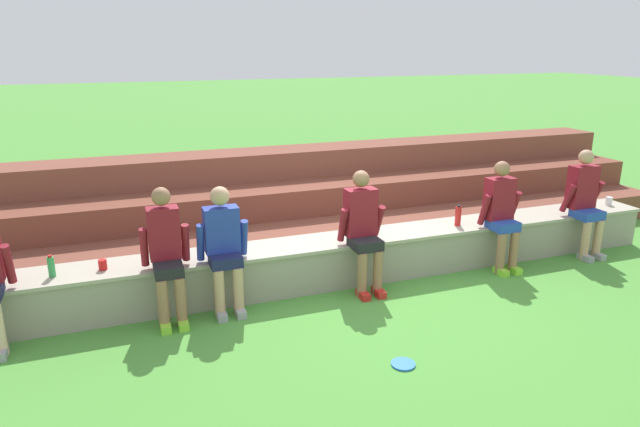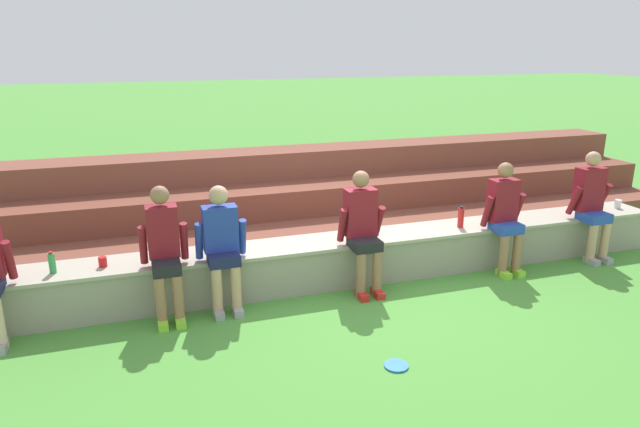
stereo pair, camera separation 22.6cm
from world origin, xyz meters
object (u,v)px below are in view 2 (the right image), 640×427
object	(u,v)px
plastic_cup_left_end	(103,262)
frisbee	(396,366)
person_rightmost_edge	(592,202)
water_bottle_near_right	(52,263)
person_far_right	(505,214)
plastic_cup_right_end	(618,204)
person_left_of_center	(165,250)
plastic_cup_middle	(596,205)
water_bottle_near_left	(461,217)
person_center	(222,244)
person_right_of_center	(363,229)

from	to	relation	value
plastic_cup_left_end	frisbee	distance (m)	3.22
person_rightmost_edge	plastic_cup_left_end	size ratio (longest dim) A/B	13.44
water_bottle_near_right	person_far_right	bearing A→B (deg)	-2.98
person_rightmost_edge	plastic_cup_right_end	size ratio (longest dim) A/B	11.94
person_left_of_center	person_far_right	distance (m)	4.13
plastic_cup_middle	plastic_cup_right_end	world-z (taller)	same
person_far_right	plastic_cup_right_end	xyz separation A→B (m)	(2.15, 0.33, -0.14)
person_rightmost_edge	frisbee	bearing A→B (deg)	-155.24
person_left_of_center	water_bottle_near_left	bearing A→B (deg)	3.82
person_center	frisbee	xyz separation A→B (m)	(1.27, -1.69, -0.73)
plastic_cup_right_end	frisbee	xyz separation A→B (m)	(-4.42, -1.98, -0.59)
person_right_of_center	plastic_cup_middle	distance (m)	3.75
person_center	plastic_cup_left_end	xyz separation A→B (m)	(-1.22, 0.25, -0.15)
plastic_cup_right_end	frisbee	distance (m)	4.88
plastic_cup_right_end	plastic_cup_left_end	bearing A→B (deg)	-179.68
water_bottle_near_right	person_center	bearing A→B (deg)	-7.69
person_far_right	person_rightmost_edge	bearing A→B (deg)	1.22
plastic_cup_middle	person_left_of_center	bearing A→B (deg)	-176.62
person_right_of_center	person_far_right	xyz separation A→B (m)	(1.92, -0.01, -0.01)
person_center	frisbee	bearing A→B (deg)	-53.09
person_center	frisbee	size ratio (longest dim) A/B	6.17
water_bottle_near_right	frisbee	size ratio (longest dim) A/B	1.05
water_bottle_near_left	plastic_cup_right_end	distance (m)	2.61
person_center	person_rightmost_edge	bearing A→B (deg)	-0.15
person_left_of_center	person_rightmost_edge	distance (m)	5.51
person_rightmost_edge	plastic_cup_left_end	xyz separation A→B (m)	(-6.14, 0.26, -0.18)
person_left_of_center	frisbee	xyz separation A→B (m)	(1.87, -1.68, -0.74)
water_bottle_near_right	frisbee	distance (m)	3.60
person_left_of_center	frisbee	size ratio (longest dim) A/B	6.36
person_left_of_center	person_center	world-z (taller)	person_left_of_center
person_left_of_center	water_bottle_near_left	xyz separation A→B (m)	(3.68, 0.25, -0.07)
person_far_right	water_bottle_near_left	size ratio (longest dim) A/B	5.06
person_center	plastic_cup_left_end	world-z (taller)	person_center
person_far_right	person_rightmost_edge	distance (m)	1.38
person_right_of_center	plastic_cup_left_end	xyz separation A→B (m)	(-2.84, 0.28, -0.16)
person_right_of_center	water_bottle_near_right	size ratio (longest dim) A/B	6.10
person_far_right	water_bottle_near_left	bearing A→B (deg)	148.90
plastic_cup_middle	frisbee	xyz separation A→B (m)	(-4.08, -2.03, -0.59)
person_center	person_rightmost_edge	world-z (taller)	person_rightmost_edge
water_bottle_near_right	plastic_cup_left_end	xyz separation A→B (m)	(0.48, 0.02, -0.06)
water_bottle_near_right	frisbee	bearing A→B (deg)	-32.88
water_bottle_near_right	plastic_cup_left_end	size ratio (longest dim) A/B	2.16
plastic_cup_middle	plastic_cup_left_end	distance (m)	6.57
water_bottle_near_right	person_left_of_center	bearing A→B (deg)	-12.34
person_center	person_right_of_center	distance (m)	1.62
person_rightmost_edge	water_bottle_near_left	bearing A→B (deg)	172.35
person_far_right	person_rightmost_edge	xyz separation A→B (m)	(1.38, 0.03, 0.03)
person_far_right	plastic_cup_right_end	world-z (taller)	person_far_right
person_right_of_center	person_far_right	world-z (taller)	person_right_of_center
water_bottle_near_left	plastic_cup_left_end	size ratio (longest dim) A/B	2.56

